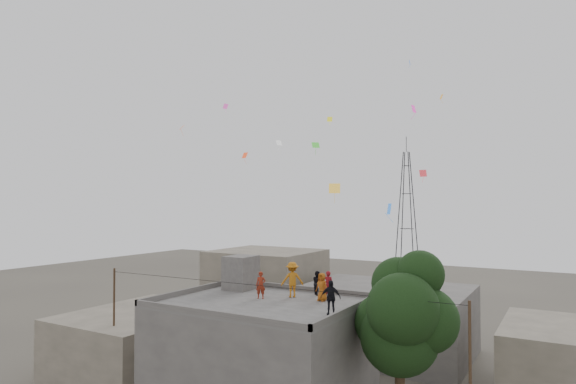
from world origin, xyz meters
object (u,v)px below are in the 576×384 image
at_px(tree, 404,316).
at_px(stair_head_box, 241,272).
at_px(transmission_tower, 407,221).
at_px(person_red_adult, 328,285).
at_px(person_dark_adult, 331,297).

bearing_deg(tree, stair_head_box, 169.26).
height_order(stair_head_box, transmission_tower, transmission_tower).
distance_m(stair_head_box, person_red_adult, 5.86).
bearing_deg(person_red_adult, transmission_tower, -93.48).
bearing_deg(transmission_tower, tree, -73.91).
relative_size(person_red_adult, person_dark_adult, 0.95).
relative_size(transmission_tower, person_red_adult, 13.25).
xyz_separation_m(tree, transmission_tower, (-11.37, 39.40, 2.97)).
distance_m(transmission_tower, person_red_adult, 38.13).
bearing_deg(stair_head_box, transmission_tower, 91.23).
relative_size(stair_head_box, person_red_adult, 1.32).
distance_m(stair_head_box, person_dark_adult, 8.31).
bearing_deg(transmission_tower, person_red_adult, -79.93).
bearing_deg(tree, transmission_tower, 106.09).
bearing_deg(tree, person_dark_adult, -154.72).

